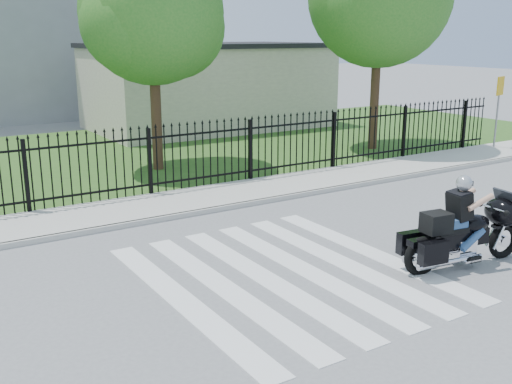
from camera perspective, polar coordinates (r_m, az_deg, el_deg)
ground at (r=10.59m, az=2.84°, el=-7.82°), size 120.00×120.00×0.00m
crosswalk at (r=10.59m, az=2.84°, el=-7.79°), size 5.00×5.50×0.01m
sidewalk at (r=14.71m, az=-8.44°, el=-1.18°), size 40.00×2.00×0.12m
curb at (r=13.83m, az=-6.74°, el=-2.15°), size 40.00×0.12×0.12m
grass_strip at (r=21.15m, az=-16.25°, el=3.14°), size 40.00×12.00×0.02m
iron_fence at (r=15.40m, az=-10.09°, el=2.70°), size 26.00×0.04×1.80m
tree_mid at (r=18.43m, az=-9.89°, el=16.44°), size 4.20×4.20×6.78m
building_low at (r=27.21m, az=-4.58°, el=9.86°), size 10.00×6.00×3.50m
building_low_roof at (r=27.11m, az=-4.66°, el=13.76°), size 10.20×6.20×0.20m
motorcycle_rider at (r=11.31m, az=19.04°, el=-3.33°), size 2.61×1.06×1.73m
traffic_sign at (r=23.14m, az=22.14°, el=8.38°), size 0.54×0.19×2.51m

